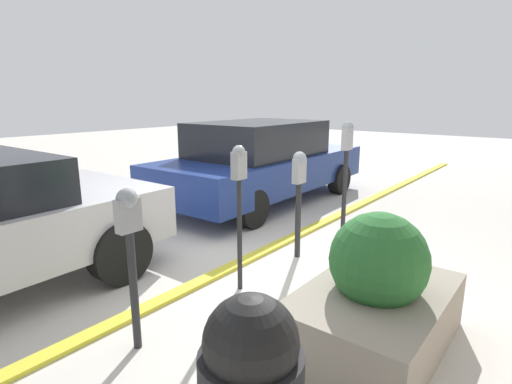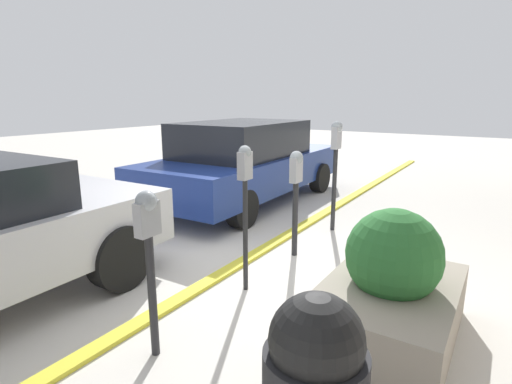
# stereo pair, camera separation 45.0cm
# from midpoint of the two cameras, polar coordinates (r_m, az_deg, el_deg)

# --- Properties ---
(ground_plane) EXTENTS (40.00, 40.00, 0.00)m
(ground_plane) POSITION_cam_midpoint_polar(r_m,az_deg,el_deg) (4.92, -3.65, -10.27)
(ground_plane) COLOR beige
(curb_strip) EXTENTS (19.00, 0.16, 0.04)m
(curb_strip) POSITION_cam_midpoint_polar(r_m,az_deg,el_deg) (4.96, -4.41, -9.85)
(curb_strip) COLOR gold
(curb_strip) RESTS_ON ground_plane
(parking_meter_nearest) EXTENTS (0.19, 0.16, 1.32)m
(parking_meter_nearest) POSITION_cam_midpoint_polar(r_m,az_deg,el_deg) (3.11, -19.17, -6.55)
(parking_meter_nearest) COLOR #232326
(parking_meter_nearest) RESTS_ON ground_plane
(parking_meter_second) EXTENTS (0.15, 0.13, 1.52)m
(parking_meter_second) POSITION_cam_midpoint_polar(r_m,az_deg,el_deg) (3.96, -4.82, 0.55)
(parking_meter_second) COLOR #232326
(parking_meter_second) RESTS_ON ground_plane
(parking_meter_middle) EXTENTS (0.19, 0.16, 1.34)m
(parking_meter_middle) POSITION_cam_midpoint_polar(r_m,az_deg,el_deg) (4.91, 3.12, 1.20)
(parking_meter_middle) COLOR #232326
(parking_meter_middle) RESTS_ON ground_plane
(parking_meter_fourth) EXTENTS (0.19, 0.17, 1.64)m
(parking_meter_fourth) POSITION_cam_midpoint_polar(r_m,az_deg,el_deg) (5.93, 9.21, 5.50)
(parking_meter_fourth) COLOR #232326
(parking_meter_fourth) RESTS_ON ground_plane
(planter_box) EXTENTS (1.54, 1.01, 1.11)m
(planter_box) POSITION_cam_midpoint_polar(r_m,az_deg,el_deg) (3.48, 15.12, -13.46)
(planter_box) COLOR gray
(planter_box) RESTS_ON ground_plane
(parked_car_middle) EXTENTS (4.77, 2.02, 1.54)m
(parked_car_middle) POSITION_cam_midpoint_polar(r_m,az_deg,el_deg) (7.66, -3.13, 4.41)
(parked_car_middle) COLOR navy
(parked_car_middle) RESTS_ON ground_plane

